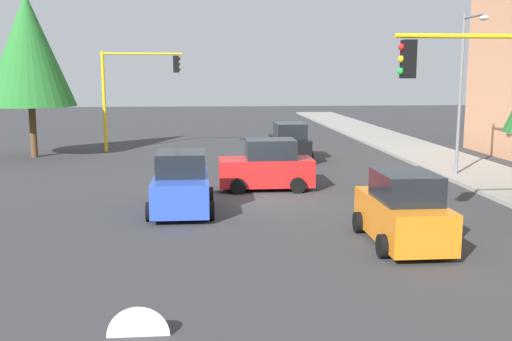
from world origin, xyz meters
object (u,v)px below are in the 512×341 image
(traffic_signal_near_left, at_px, (494,95))
(car_black, at_px, (289,143))
(tree_opposite_side, at_px, (28,50))
(traffic_signal_far_right, at_px, (135,81))
(car_orange, at_px, (403,211))
(car_red, at_px, (267,167))
(street_lamp_curbside, at_px, (465,77))
(car_blue, at_px, (181,185))

(traffic_signal_near_left, distance_m, car_black, 16.24)
(tree_opposite_side, relative_size, car_black, 2.09)
(traffic_signal_far_right, relative_size, car_orange, 1.50)
(car_orange, bearing_deg, car_black, -176.99)
(traffic_signal_far_right, height_order, car_black, traffic_signal_far_right)
(traffic_signal_near_left, bearing_deg, car_red, -147.69)
(street_lamp_curbside, relative_size, car_blue, 1.90)
(tree_opposite_side, relative_size, car_blue, 2.36)
(street_lamp_curbside, bearing_deg, traffic_signal_far_right, -124.87)
(traffic_signal_near_left, bearing_deg, street_lamp_curbside, 159.91)
(car_red, bearing_deg, traffic_signal_near_left, 32.31)
(traffic_signal_near_left, bearing_deg, car_black, -168.89)
(car_red, distance_m, car_black, 7.90)
(car_orange, xyz_separation_m, car_black, (-15.51, -0.82, 0.00))
(traffic_signal_near_left, distance_m, car_red, 9.95)
(traffic_signal_near_left, distance_m, tree_opposite_side, 24.61)
(street_lamp_curbside, distance_m, car_orange, 11.62)
(tree_opposite_side, relative_size, car_orange, 2.27)
(car_orange, bearing_deg, traffic_signal_near_left, 86.61)
(car_orange, bearing_deg, car_red, -160.39)
(car_orange, relative_size, car_black, 0.92)
(traffic_signal_near_left, relative_size, tree_opposite_side, 0.65)
(car_blue, distance_m, car_black, 12.39)
(traffic_signal_near_left, distance_m, car_orange, 3.81)
(car_orange, bearing_deg, traffic_signal_far_right, -155.30)
(traffic_signal_near_left, xyz_separation_m, tree_opposite_side, (-18.00, -16.69, 1.73))
(traffic_signal_far_right, distance_m, car_blue, 16.22)
(tree_opposite_side, height_order, car_blue, tree_opposite_side)
(street_lamp_curbside, relative_size, car_red, 1.91)
(street_lamp_curbside, bearing_deg, car_black, -132.50)
(traffic_signal_near_left, bearing_deg, car_blue, -118.03)
(tree_opposite_side, height_order, car_red, tree_opposite_side)
(traffic_signal_near_left, bearing_deg, tree_opposite_side, -137.17)
(traffic_signal_near_left, relative_size, car_blue, 1.52)
(traffic_signal_near_left, xyz_separation_m, car_blue, (-4.40, -8.26, -3.07))
(car_red, relative_size, car_black, 0.88)
(tree_opposite_side, bearing_deg, car_red, 49.30)
(traffic_signal_near_left, height_order, tree_opposite_side, tree_opposite_side)
(tree_opposite_side, bearing_deg, car_orange, 38.93)
(car_orange, bearing_deg, tree_opposite_side, -141.07)
(traffic_signal_far_right, xyz_separation_m, traffic_signal_near_left, (20.00, 11.39, -0.09))
(traffic_signal_near_left, relative_size, street_lamp_curbside, 0.80)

